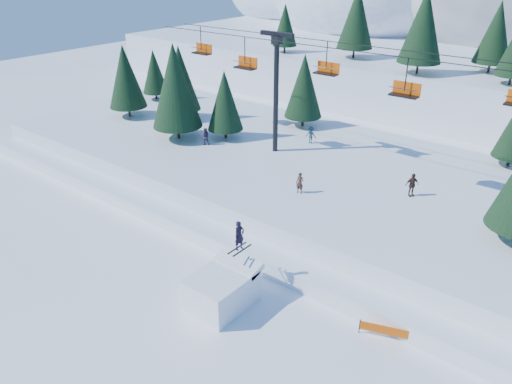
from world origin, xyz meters
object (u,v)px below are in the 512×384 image
Objects in this scene: banner_near at (386,331)px; banner_far at (444,330)px; jump_kicker at (222,288)px; chairlift at (389,94)px.

banner_near is 3.08m from banner_far.
banner_far is (11.15, 5.20, -0.60)m from jump_kicker.
banner_far is (2.37, 1.97, 0.00)m from banner_near.
jump_kicker reaches higher than banner_far.
jump_kicker is 12.32m from banner_far.
jump_kicker is 9.38m from banner_near.
chairlift reaches higher than banner_far.
chairlift is 17.58m from banner_near.
jump_kicker is at bearing -159.77° from banner_near.
chairlift is (1.58, 16.66, 8.18)m from jump_kicker.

